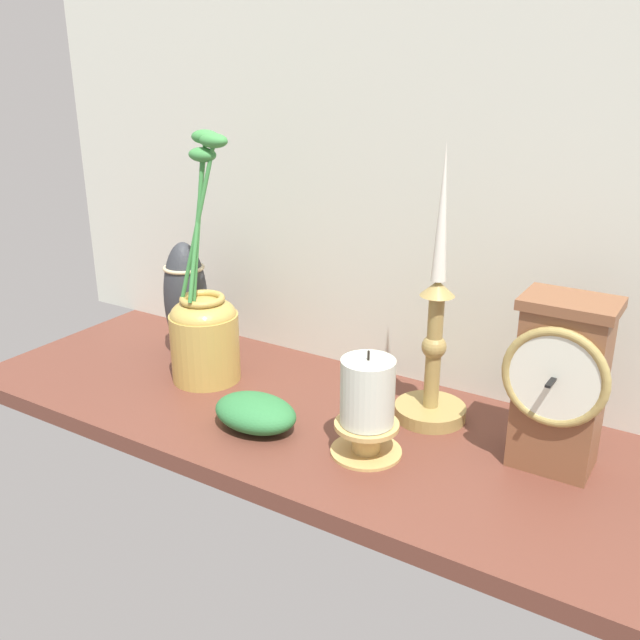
% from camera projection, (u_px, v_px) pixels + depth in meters
% --- Properties ---
extents(ground_plane, '(1.00, 0.36, 0.02)m').
position_uv_depth(ground_plane, '(302.00, 419.00, 0.97)').
color(ground_plane, brown).
extents(back_wall, '(1.20, 0.02, 0.65)m').
position_uv_depth(back_wall, '(371.00, 156.00, 1.00)').
color(back_wall, silver).
rests_on(back_wall, ground_plane).
extents(mantel_clock, '(0.12, 0.10, 0.21)m').
position_uv_depth(mantel_clock, '(560.00, 383.00, 0.80)').
color(mantel_clock, brown).
rests_on(mantel_clock, ground_plane).
extents(candlestick_tall_left, '(0.10, 0.10, 0.37)m').
position_uv_depth(candlestick_tall_left, '(434.00, 350.00, 0.92)').
color(candlestick_tall_left, '#A1874A').
rests_on(candlestick_tall_left, ground_plane).
extents(brass_vase_jar, '(0.10, 0.10, 0.36)m').
position_uv_depth(brass_vase_jar, '(205.00, 327.00, 1.04)').
color(brass_vase_jar, tan).
rests_on(brass_vase_jar, ground_plane).
extents(pillar_candle_front, '(0.09, 0.09, 0.14)m').
position_uv_depth(pillar_candle_front, '(367.00, 406.00, 0.85)').
color(pillar_candle_front, tan).
rests_on(pillar_candle_front, ground_plane).
extents(tall_ceramic_vase, '(0.07, 0.07, 0.19)m').
position_uv_depth(tall_ceramic_vase, '(186.00, 298.00, 1.13)').
color(tall_ceramic_vase, '#313439').
rests_on(tall_ceramic_vase, ground_plane).
extents(ivy_sprig, '(0.12, 0.08, 0.04)m').
position_uv_depth(ivy_sprig, '(255.00, 413.00, 0.92)').
color(ivy_sprig, '#2F753D').
rests_on(ivy_sprig, ground_plane).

